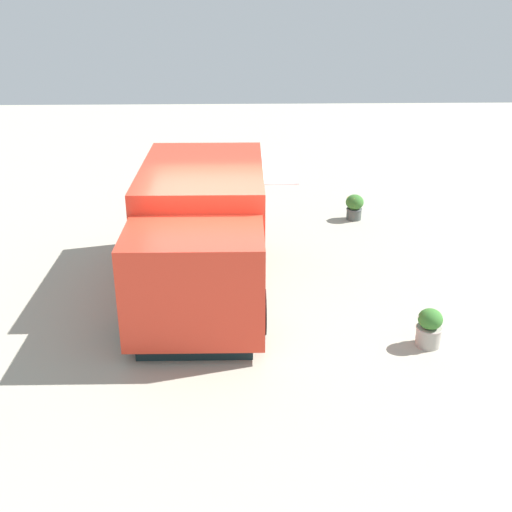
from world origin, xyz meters
TOP-DOWN VIEW (x-y plane):
  - ground_plane at (0.00, 0.00)m, footprint 40.00×40.00m
  - food_truck at (-0.51, -0.37)m, footprint 5.17×2.91m
  - planter_flowering_near at (-4.20, 3.15)m, footprint 0.44×0.44m
  - planter_flowering_far at (1.69, 3.35)m, footprint 0.42×0.42m

SIDE VIEW (x-z plane):
  - ground_plane at x=0.00m, z-range 0.00..0.00m
  - planter_flowering_far at x=1.69m, z-range 0.00..0.65m
  - planter_flowering_near at x=-4.20m, z-range 0.02..0.65m
  - food_truck at x=-0.51m, z-range -0.03..2.20m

